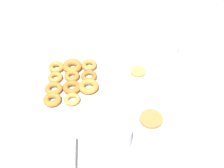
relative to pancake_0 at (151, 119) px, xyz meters
The scene contains 12 objects.
ground_plane 0.19m from the pancake_0, 153.07° to the right, with size 3.00×3.00×0.00m, color #B2B5BA.
pancake_0 is the anchor object (origin of this frame).
pancake_1 0.35m from the pancake_0, behind, with size 0.09×0.09×0.01m, color tan.
pancake_2 0.17m from the pancake_0, 111.29° to the left, with size 0.09×0.09×0.01m, color silver.
pancake_3 0.15m from the pancake_0, behind, with size 0.12×0.12×0.01m, color silver.
pancake_4 0.40m from the pancake_0, 159.87° to the left, with size 0.09×0.09×0.01m, color beige.
pancake_5 0.15m from the pancake_0, 58.27° to the left, with size 0.10×0.10×0.01m, color beige.
pancake_6 0.27m from the pancake_0, 146.96° to the left, with size 0.09×0.09×0.01m, color beige.
donut_tray 0.49m from the pancake_0, 126.26° to the right, with size 0.37×0.31×0.04m.
batter_bowl 0.56m from the pancake_0, 162.49° to the left, with size 0.19×0.19×0.07m.
container_stack 0.47m from the pancake_0, 66.85° to the right, with size 0.15×0.15×0.05m.
paper_cup 0.20m from the pancake_0, 51.41° to the right, with size 0.09×0.09×0.11m.
Camera 1 is at (1.00, -0.17, 1.09)m, focal length 45.00 mm.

